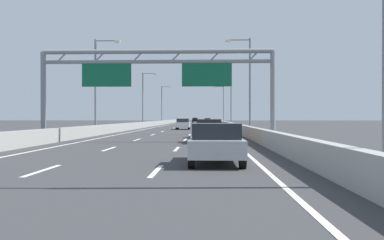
# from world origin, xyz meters

# --- Properties ---
(ground_plane) EXTENTS (260.00, 260.00, 0.00)m
(ground_plane) POSITION_xyz_m (0.00, 100.00, 0.00)
(ground_plane) COLOR #38383A
(lane_dash_left_1) EXTENTS (0.16, 3.00, 0.01)m
(lane_dash_left_1) POSITION_xyz_m (-1.80, 12.50, 0.01)
(lane_dash_left_1) COLOR white
(lane_dash_left_1) RESTS_ON ground_plane
(lane_dash_left_2) EXTENTS (0.16, 3.00, 0.01)m
(lane_dash_left_2) POSITION_xyz_m (-1.80, 21.50, 0.01)
(lane_dash_left_2) COLOR white
(lane_dash_left_2) RESTS_ON ground_plane
(lane_dash_left_3) EXTENTS (0.16, 3.00, 0.01)m
(lane_dash_left_3) POSITION_xyz_m (-1.80, 30.50, 0.01)
(lane_dash_left_3) COLOR white
(lane_dash_left_3) RESTS_ON ground_plane
(lane_dash_left_4) EXTENTS (0.16, 3.00, 0.01)m
(lane_dash_left_4) POSITION_xyz_m (-1.80, 39.50, 0.01)
(lane_dash_left_4) COLOR white
(lane_dash_left_4) RESTS_ON ground_plane
(lane_dash_left_5) EXTENTS (0.16, 3.00, 0.01)m
(lane_dash_left_5) POSITION_xyz_m (-1.80, 48.50, 0.01)
(lane_dash_left_5) COLOR white
(lane_dash_left_5) RESTS_ON ground_plane
(lane_dash_left_6) EXTENTS (0.16, 3.00, 0.01)m
(lane_dash_left_6) POSITION_xyz_m (-1.80, 57.50, 0.01)
(lane_dash_left_6) COLOR white
(lane_dash_left_6) RESTS_ON ground_plane
(lane_dash_left_7) EXTENTS (0.16, 3.00, 0.01)m
(lane_dash_left_7) POSITION_xyz_m (-1.80, 66.50, 0.01)
(lane_dash_left_7) COLOR white
(lane_dash_left_7) RESTS_ON ground_plane
(lane_dash_left_8) EXTENTS (0.16, 3.00, 0.01)m
(lane_dash_left_8) POSITION_xyz_m (-1.80, 75.50, 0.01)
(lane_dash_left_8) COLOR white
(lane_dash_left_8) RESTS_ON ground_plane
(lane_dash_left_9) EXTENTS (0.16, 3.00, 0.01)m
(lane_dash_left_9) POSITION_xyz_m (-1.80, 84.50, 0.01)
(lane_dash_left_9) COLOR white
(lane_dash_left_9) RESTS_ON ground_plane
(lane_dash_left_10) EXTENTS (0.16, 3.00, 0.01)m
(lane_dash_left_10) POSITION_xyz_m (-1.80, 93.50, 0.01)
(lane_dash_left_10) COLOR white
(lane_dash_left_10) RESTS_ON ground_plane
(lane_dash_left_11) EXTENTS (0.16, 3.00, 0.01)m
(lane_dash_left_11) POSITION_xyz_m (-1.80, 102.50, 0.01)
(lane_dash_left_11) COLOR white
(lane_dash_left_11) RESTS_ON ground_plane
(lane_dash_left_12) EXTENTS (0.16, 3.00, 0.01)m
(lane_dash_left_12) POSITION_xyz_m (-1.80, 111.50, 0.01)
(lane_dash_left_12) COLOR white
(lane_dash_left_12) RESTS_ON ground_plane
(lane_dash_left_13) EXTENTS (0.16, 3.00, 0.01)m
(lane_dash_left_13) POSITION_xyz_m (-1.80, 120.50, 0.01)
(lane_dash_left_13) COLOR white
(lane_dash_left_13) RESTS_ON ground_plane
(lane_dash_left_14) EXTENTS (0.16, 3.00, 0.01)m
(lane_dash_left_14) POSITION_xyz_m (-1.80, 129.50, 0.01)
(lane_dash_left_14) COLOR white
(lane_dash_left_14) RESTS_ON ground_plane
(lane_dash_left_15) EXTENTS (0.16, 3.00, 0.01)m
(lane_dash_left_15) POSITION_xyz_m (-1.80, 138.50, 0.01)
(lane_dash_left_15) COLOR white
(lane_dash_left_15) RESTS_ON ground_plane
(lane_dash_left_16) EXTENTS (0.16, 3.00, 0.01)m
(lane_dash_left_16) POSITION_xyz_m (-1.80, 147.50, 0.01)
(lane_dash_left_16) COLOR white
(lane_dash_left_16) RESTS_ON ground_plane
(lane_dash_left_17) EXTENTS (0.16, 3.00, 0.01)m
(lane_dash_left_17) POSITION_xyz_m (-1.80, 156.50, 0.01)
(lane_dash_left_17) COLOR white
(lane_dash_left_17) RESTS_ON ground_plane
(lane_dash_right_1) EXTENTS (0.16, 3.00, 0.01)m
(lane_dash_right_1) POSITION_xyz_m (1.80, 12.50, 0.01)
(lane_dash_right_1) COLOR white
(lane_dash_right_1) RESTS_ON ground_plane
(lane_dash_right_2) EXTENTS (0.16, 3.00, 0.01)m
(lane_dash_right_2) POSITION_xyz_m (1.80, 21.50, 0.01)
(lane_dash_right_2) COLOR white
(lane_dash_right_2) RESTS_ON ground_plane
(lane_dash_right_3) EXTENTS (0.16, 3.00, 0.01)m
(lane_dash_right_3) POSITION_xyz_m (1.80, 30.50, 0.01)
(lane_dash_right_3) COLOR white
(lane_dash_right_3) RESTS_ON ground_plane
(lane_dash_right_4) EXTENTS (0.16, 3.00, 0.01)m
(lane_dash_right_4) POSITION_xyz_m (1.80, 39.50, 0.01)
(lane_dash_right_4) COLOR white
(lane_dash_right_4) RESTS_ON ground_plane
(lane_dash_right_5) EXTENTS (0.16, 3.00, 0.01)m
(lane_dash_right_5) POSITION_xyz_m (1.80, 48.50, 0.01)
(lane_dash_right_5) COLOR white
(lane_dash_right_5) RESTS_ON ground_plane
(lane_dash_right_6) EXTENTS (0.16, 3.00, 0.01)m
(lane_dash_right_6) POSITION_xyz_m (1.80, 57.50, 0.01)
(lane_dash_right_6) COLOR white
(lane_dash_right_6) RESTS_ON ground_plane
(lane_dash_right_7) EXTENTS (0.16, 3.00, 0.01)m
(lane_dash_right_7) POSITION_xyz_m (1.80, 66.50, 0.01)
(lane_dash_right_7) COLOR white
(lane_dash_right_7) RESTS_ON ground_plane
(lane_dash_right_8) EXTENTS (0.16, 3.00, 0.01)m
(lane_dash_right_8) POSITION_xyz_m (1.80, 75.50, 0.01)
(lane_dash_right_8) COLOR white
(lane_dash_right_8) RESTS_ON ground_plane
(lane_dash_right_9) EXTENTS (0.16, 3.00, 0.01)m
(lane_dash_right_9) POSITION_xyz_m (1.80, 84.50, 0.01)
(lane_dash_right_9) COLOR white
(lane_dash_right_9) RESTS_ON ground_plane
(lane_dash_right_10) EXTENTS (0.16, 3.00, 0.01)m
(lane_dash_right_10) POSITION_xyz_m (1.80, 93.50, 0.01)
(lane_dash_right_10) COLOR white
(lane_dash_right_10) RESTS_ON ground_plane
(lane_dash_right_11) EXTENTS (0.16, 3.00, 0.01)m
(lane_dash_right_11) POSITION_xyz_m (1.80, 102.50, 0.01)
(lane_dash_right_11) COLOR white
(lane_dash_right_11) RESTS_ON ground_plane
(lane_dash_right_12) EXTENTS (0.16, 3.00, 0.01)m
(lane_dash_right_12) POSITION_xyz_m (1.80, 111.50, 0.01)
(lane_dash_right_12) COLOR white
(lane_dash_right_12) RESTS_ON ground_plane
(lane_dash_right_13) EXTENTS (0.16, 3.00, 0.01)m
(lane_dash_right_13) POSITION_xyz_m (1.80, 120.50, 0.01)
(lane_dash_right_13) COLOR white
(lane_dash_right_13) RESTS_ON ground_plane
(lane_dash_right_14) EXTENTS (0.16, 3.00, 0.01)m
(lane_dash_right_14) POSITION_xyz_m (1.80, 129.50, 0.01)
(lane_dash_right_14) COLOR white
(lane_dash_right_14) RESTS_ON ground_plane
(lane_dash_right_15) EXTENTS (0.16, 3.00, 0.01)m
(lane_dash_right_15) POSITION_xyz_m (1.80, 138.50, 0.01)
(lane_dash_right_15) COLOR white
(lane_dash_right_15) RESTS_ON ground_plane
(lane_dash_right_16) EXTENTS (0.16, 3.00, 0.01)m
(lane_dash_right_16) POSITION_xyz_m (1.80, 147.50, 0.01)
(lane_dash_right_16) COLOR white
(lane_dash_right_16) RESTS_ON ground_plane
(lane_dash_right_17) EXTENTS (0.16, 3.00, 0.01)m
(lane_dash_right_17) POSITION_xyz_m (1.80, 156.50, 0.01)
(lane_dash_right_17) COLOR white
(lane_dash_right_17) RESTS_ON ground_plane
(edge_line_left) EXTENTS (0.16, 176.00, 0.01)m
(edge_line_left) POSITION_xyz_m (-5.25, 88.00, 0.01)
(edge_line_left) COLOR white
(edge_line_left) RESTS_ON ground_plane
(edge_line_right) EXTENTS (0.16, 176.00, 0.01)m
(edge_line_right) POSITION_xyz_m (5.25, 88.00, 0.01)
(edge_line_right) COLOR white
(edge_line_right) RESTS_ON ground_plane
(barrier_left) EXTENTS (0.45, 220.00, 0.95)m
(barrier_left) POSITION_xyz_m (-6.90, 110.00, 0.47)
(barrier_left) COLOR #9E9E99
(barrier_left) RESTS_ON ground_plane
(barrier_right) EXTENTS (0.45, 220.00, 0.95)m
(barrier_right) POSITION_xyz_m (6.90, 110.00, 0.47)
(barrier_right) COLOR #9E9E99
(barrier_right) RESTS_ON ground_plane
(sign_gantry) EXTENTS (16.15, 0.36, 6.36)m
(sign_gantry) POSITION_xyz_m (-0.01, 27.91, 4.81)
(sign_gantry) COLOR gray
(sign_gantry) RESTS_ON ground_plane
(streetlamp_left_mid) EXTENTS (2.58, 0.28, 9.50)m
(streetlamp_left_mid) POSITION_xyz_m (-7.47, 40.71, 5.40)
(streetlamp_left_mid) COLOR slate
(streetlamp_left_mid) RESTS_ON ground_plane
(streetlamp_right_mid) EXTENTS (2.58, 0.28, 9.50)m
(streetlamp_right_mid) POSITION_xyz_m (7.47, 40.71, 5.40)
(streetlamp_right_mid) COLOR slate
(streetlamp_right_mid) RESTS_ON ground_plane
(streetlamp_left_far) EXTENTS (2.58, 0.28, 9.50)m
(streetlamp_left_far) POSITION_xyz_m (-7.47, 71.70, 5.40)
(streetlamp_left_far) COLOR slate
(streetlamp_left_far) RESTS_ON ground_plane
(streetlamp_right_far) EXTENTS (2.58, 0.28, 9.50)m
(streetlamp_right_far) POSITION_xyz_m (7.47, 71.70, 5.40)
(streetlamp_right_far) COLOR slate
(streetlamp_right_far) RESTS_ON ground_plane
(streetlamp_left_distant) EXTENTS (2.58, 0.28, 9.50)m
(streetlamp_left_distant) POSITION_xyz_m (-7.47, 102.69, 5.40)
(streetlamp_left_distant) COLOR slate
(streetlamp_left_distant) RESTS_ON ground_plane
(streetlamp_right_distant) EXTENTS (2.58, 0.28, 9.50)m
(streetlamp_right_distant) POSITION_xyz_m (7.47, 102.69, 5.40)
(streetlamp_right_distant) COLOR slate
(streetlamp_right_distant) RESTS_ON ground_plane
(orange_car) EXTENTS (1.78, 4.12, 1.56)m
(orange_car) POSITION_xyz_m (3.57, 27.48, 0.80)
(orange_car) COLOR orange
(orange_car) RESTS_ON ground_plane
(white_car) EXTENTS (1.87, 4.32, 1.52)m
(white_car) POSITION_xyz_m (0.17, 57.15, 0.77)
(white_car) COLOR silver
(white_car) RESTS_ON ground_plane
(black_car) EXTENTS (1.86, 4.60, 1.57)m
(black_car) POSITION_xyz_m (-0.23, 133.84, 0.80)
(black_car) COLOR black
(black_car) RESTS_ON ground_plane
(red_car) EXTENTS (1.78, 4.33, 1.48)m
(red_car) POSITION_xyz_m (3.52, 34.14, 0.76)
(red_car) COLOR red
(red_car) RESTS_ON ground_plane
(blue_car) EXTENTS (1.71, 4.64, 1.48)m
(blue_car) POSITION_xyz_m (3.74, 111.44, 0.76)
(blue_car) COLOR #2347AD
(blue_car) RESTS_ON ground_plane
(silver_car) EXTENTS (1.90, 4.33, 1.47)m
(silver_car) POSITION_xyz_m (3.72, 14.73, 0.74)
(silver_car) COLOR #A8ADB2
(silver_car) RESTS_ON ground_plane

